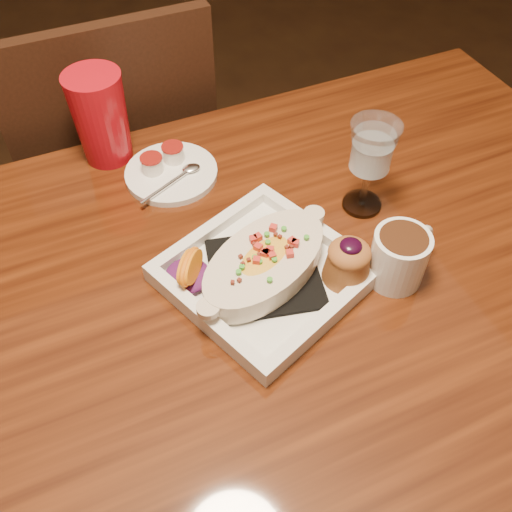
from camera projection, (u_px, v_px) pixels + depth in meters
name	position (u px, v px, depth m)	size (l,w,h in m)	color
floor	(230.00, 500.00, 1.34)	(7.00, 7.00, 0.00)	black
table	(215.00, 358.00, 0.85)	(1.50, 0.90, 0.75)	#5F280D
chair_far	(121.00, 175.00, 1.33)	(0.42, 0.42, 0.93)	black
plate	(272.00, 267.00, 0.80)	(0.32, 0.32, 0.08)	white
coffee_mug	(400.00, 255.00, 0.79)	(0.11, 0.08, 0.08)	white
goblet	(372.00, 152.00, 0.84)	(0.08, 0.08, 0.16)	silver
saucer	(169.00, 171.00, 0.96)	(0.16, 0.16, 0.11)	white
red_tumbler	(101.00, 118.00, 0.94)	(0.09, 0.09, 0.16)	red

